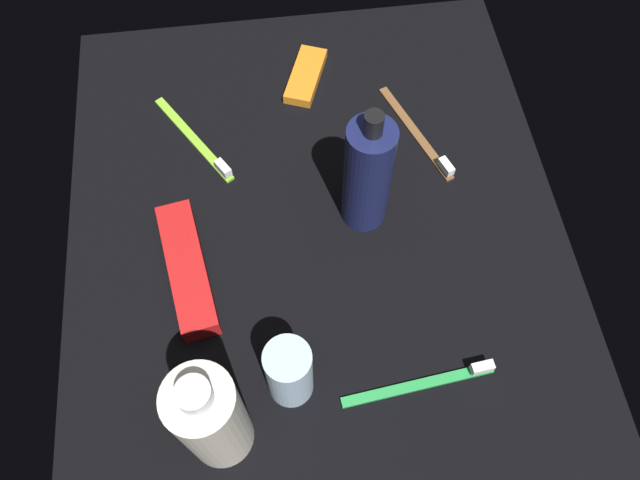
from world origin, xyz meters
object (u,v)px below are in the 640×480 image
(deodorant_stick, at_px, (289,372))
(toothbrush_brown, at_px, (420,137))
(bodywash_bottle, at_px, (211,419))
(toothpaste_box_red, at_px, (188,269))
(lotion_bottle, at_px, (367,175))
(toothbrush_lime, at_px, (197,142))
(snack_bar_orange, at_px, (306,76))
(toothbrush_green, at_px, (428,382))

(deodorant_stick, relative_size, toothbrush_brown, 0.61)
(bodywash_bottle, bearing_deg, deodorant_stick, 119.68)
(bodywash_bottle, distance_m, deodorant_stick, 0.10)
(toothpaste_box_red, bearing_deg, bodywash_bottle, -0.93)
(lotion_bottle, distance_m, toothpaste_box_red, 0.25)
(toothbrush_lime, bearing_deg, toothbrush_brown, 84.35)
(lotion_bottle, height_order, snack_bar_orange, lotion_bottle)
(deodorant_stick, xyz_separation_m, toothpaste_box_red, (-0.16, -0.11, -0.04))
(deodorant_stick, distance_m, toothpaste_box_red, 0.19)
(bodywash_bottle, bearing_deg, toothbrush_green, 96.81)
(bodywash_bottle, bearing_deg, toothbrush_brown, 141.26)
(toothbrush_lime, height_order, toothpaste_box_red, toothpaste_box_red)
(toothbrush_green, height_order, toothbrush_brown, same)
(lotion_bottle, height_order, deodorant_stick, lotion_bottle)
(deodorant_stick, bearing_deg, lotion_bottle, 151.27)
(lotion_bottle, relative_size, toothbrush_brown, 1.15)
(lotion_bottle, height_order, toothbrush_brown, lotion_bottle)
(bodywash_bottle, bearing_deg, toothbrush_lime, -178.30)
(deodorant_stick, bearing_deg, bodywash_bottle, -60.32)
(bodywash_bottle, relative_size, toothbrush_lime, 1.21)
(bodywash_bottle, bearing_deg, lotion_bottle, 142.79)
(toothbrush_green, relative_size, toothbrush_lime, 1.13)
(toothpaste_box_red, bearing_deg, snack_bar_orange, 139.27)
(snack_bar_orange, bearing_deg, lotion_bottle, 32.88)
(snack_bar_orange, bearing_deg, deodorant_stick, 12.63)
(toothbrush_lime, distance_m, toothpaste_box_red, 0.20)
(deodorant_stick, height_order, toothpaste_box_red, deodorant_stick)
(lotion_bottle, xyz_separation_m, toothbrush_brown, (-0.11, 0.10, -0.08))
(toothbrush_brown, distance_m, toothbrush_lime, 0.31)
(bodywash_bottle, xyz_separation_m, snack_bar_orange, (-0.50, 0.15, -0.08))
(deodorant_stick, distance_m, toothbrush_lime, 0.37)
(bodywash_bottle, xyz_separation_m, deodorant_stick, (-0.05, 0.08, -0.04))
(toothbrush_green, distance_m, snack_bar_orange, 0.48)
(toothbrush_brown, distance_m, snack_bar_orange, 0.19)
(toothbrush_brown, xyz_separation_m, snack_bar_orange, (-0.13, -0.15, 0.00))
(toothbrush_brown, height_order, toothpaste_box_red, toothpaste_box_red)
(deodorant_stick, bearing_deg, toothbrush_lime, -165.37)
(toothbrush_green, bearing_deg, toothbrush_brown, 169.82)
(deodorant_stick, distance_m, toothbrush_green, 0.16)
(bodywash_bottle, distance_m, toothbrush_green, 0.25)
(deodorant_stick, relative_size, toothbrush_lime, 0.66)
(lotion_bottle, bearing_deg, snack_bar_orange, -168.64)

